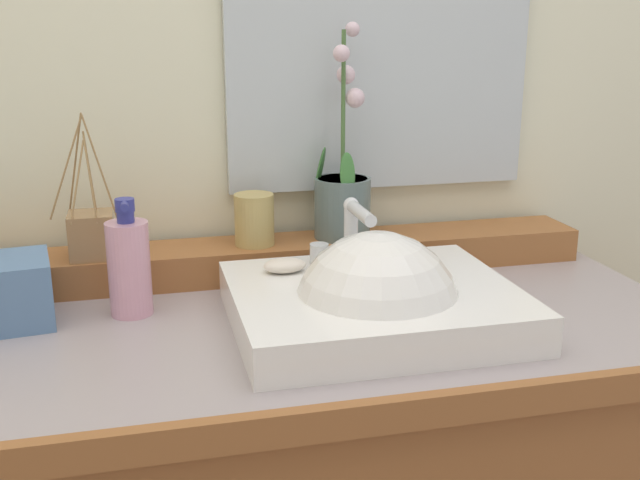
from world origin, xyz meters
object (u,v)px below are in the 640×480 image
(potted_plant, at_px, (343,193))
(lotion_bottle, at_px, (129,266))
(soap_bar, at_px, (285,265))
(sink_basin, at_px, (375,311))
(reed_diffuser, at_px, (92,234))
(tumbler_cup, at_px, (254,220))
(tissue_box, at_px, (7,292))

(potted_plant, bearing_deg, lotion_bottle, -159.24)
(soap_bar, xyz_separation_m, lotion_bottle, (-0.25, 0.03, 0.01))
(sink_basin, relative_size, reed_diffuser, 1.74)
(lotion_bottle, bearing_deg, tumbler_cup, 31.66)
(reed_diffuser, bearing_deg, soap_bar, -27.57)
(reed_diffuser, height_order, tissue_box, reed_diffuser)
(soap_bar, relative_size, potted_plant, 0.18)
(reed_diffuser, xyz_separation_m, lotion_bottle, (0.06, -0.13, -0.02))
(tumbler_cup, relative_size, reed_diffuser, 0.38)
(lotion_bottle, bearing_deg, reed_diffuser, 115.52)
(soap_bar, relative_size, tissue_box, 0.54)
(sink_basin, height_order, reed_diffuser, reed_diffuser)
(soap_bar, height_order, tissue_box, tissue_box)
(reed_diffuser, distance_m, tissue_box, 0.18)
(sink_basin, bearing_deg, tumbler_cup, 116.53)
(sink_basin, relative_size, lotion_bottle, 2.28)
(soap_bar, height_order, reed_diffuser, reed_diffuser)
(soap_bar, height_order, lotion_bottle, lotion_bottle)
(reed_diffuser, distance_m, lotion_bottle, 0.14)
(sink_basin, bearing_deg, lotion_bottle, 158.30)
(potted_plant, bearing_deg, tumbler_cup, -176.26)
(tissue_box, bearing_deg, sink_basin, -15.04)
(potted_plant, relative_size, lotion_bottle, 2.06)
(tumbler_cup, relative_size, tissue_box, 0.73)
(potted_plant, distance_m, lotion_bottle, 0.43)
(potted_plant, distance_m, reed_diffuser, 0.46)
(tumbler_cup, bearing_deg, tissue_box, -161.68)
(sink_basin, relative_size, soap_bar, 6.24)
(tumbler_cup, distance_m, reed_diffuser, 0.29)
(lotion_bottle, relative_size, tissue_box, 1.47)
(soap_bar, height_order, tumbler_cup, tumbler_cup)
(tissue_box, bearing_deg, potted_plant, 14.21)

